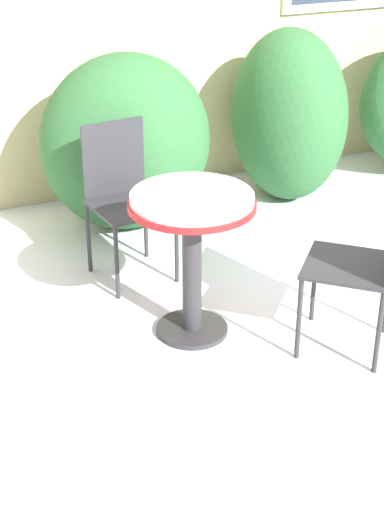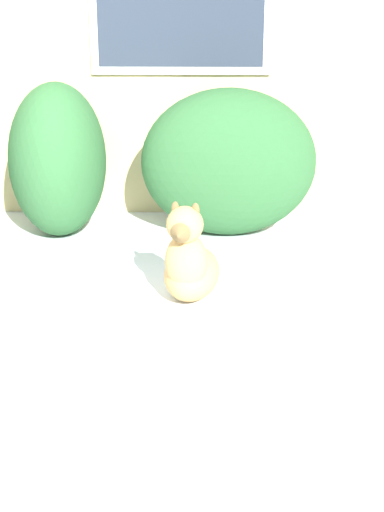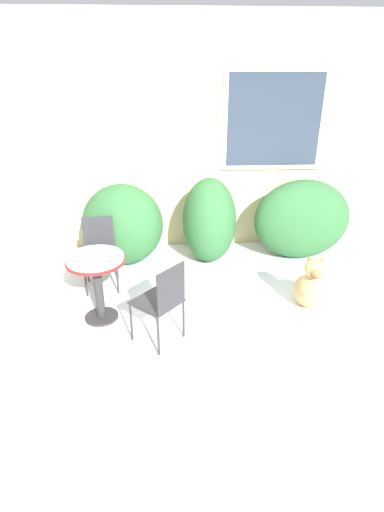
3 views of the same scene
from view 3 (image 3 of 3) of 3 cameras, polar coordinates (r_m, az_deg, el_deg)
name	(u,v)px [view 3 (image 3 of 3)]	position (r m, az deg, el deg)	size (l,w,h in m)	color
ground_plane	(195,328)	(4.23, 0.50, -10.30)	(16.00, 16.00, 0.00)	white
house_wall	(190,138)	(5.69, -0.33, 16.48)	(8.00, 0.10, 3.12)	#D1BC84
shrub_left	(123,225)	(5.41, -9.85, 4.38)	(1.07, 0.85, 1.10)	#2D6033
shrub_middle	(209,221)	(5.42, 2.47, 5.08)	(0.72, 0.94, 1.16)	#2D6033
shrub_right	(302,220)	(5.71, 15.38, 5.03)	(1.31, 0.71, 1.11)	#2D6033
patio_table	(96,271)	(4.20, -13.50, -2.08)	(0.60, 0.60, 0.74)	#2D2D30
patio_chair_near_table	(100,250)	(4.91, -13.05, 0.90)	(0.45, 0.45, 0.86)	#2D2D30
patio_chair_far_side	(162,300)	(3.80, -4.30, -6.27)	(0.56, 0.56, 0.86)	#2D2D30
dog	(310,287)	(4.65, 16.48, -4.24)	(0.44, 0.72, 0.67)	tan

